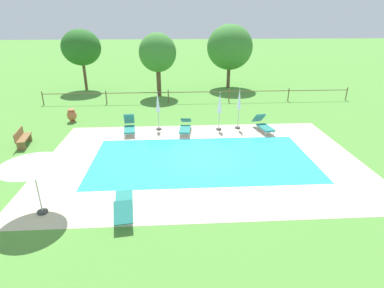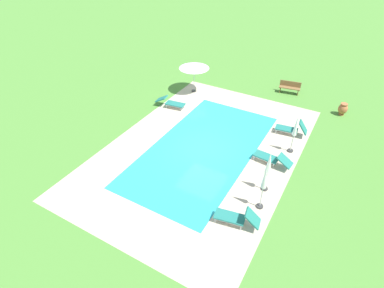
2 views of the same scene
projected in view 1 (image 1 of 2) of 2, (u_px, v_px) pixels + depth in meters
name	position (u px, v px, depth m)	size (l,w,h in m)	color
ground_plane	(202.00, 159.00, 14.76)	(160.00, 160.00, 0.00)	#518E38
pool_deck_paving	(202.00, 159.00, 14.75)	(14.86, 9.83, 0.01)	beige
swimming_pool_water	(202.00, 159.00, 14.75)	(10.35, 5.32, 0.01)	#2DB7C6
pool_coping_rim	(202.00, 159.00, 14.75)	(10.83, 5.80, 0.01)	beige
sun_lounger_north_near_steps	(129.00, 126.00, 17.93)	(0.82, 1.88, 1.02)	#237A70
sun_lounger_north_mid	(124.00, 204.00, 10.64)	(0.86, 2.12, 0.74)	#237A70
sun_lounger_north_far	(185.00, 127.00, 17.99)	(0.80, 2.10, 0.75)	#237A70
sun_lounger_north_end	(263.00, 125.00, 18.23)	(0.93, 2.00, 0.92)	#237A70
patio_umbrella_open_foreground	(31.00, 160.00, 9.99)	(2.16, 2.16, 2.27)	#383838
patio_umbrella_closed_row_west	(220.00, 105.00, 17.99)	(0.32, 0.32, 2.29)	#383838
patio_umbrella_closed_row_mid_west	(158.00, 105.00, 18.02)	(0.32, 0.32, 2.34)	#383838
patio_umbrella_closed_row_centre	(239.00, 102.00, 18.19)	(0.32, 0.32, 2.53)	#383838
wooden_bench_lawn_side	(22.00, 137.00, 16.14)	(0.68, 1.55, 0.87)	olive
terracotta_urn_near_fence	(72.00, 115.00, 19.81)	(0.59, 0.59, 0.82)	#B7663D
perimeter_fence	(199.00, 94.00, 24.06)	(23.89, 0.08, 1.05)	brown
tree_far_west	(230.00, 47.00, 27.98)	(4.11, 4.11, 5.67)	brown
tree_west_mid	(81.00, 48.00, 27.05)	(3.38, 3.38, 5.29)	brown
tree_centre	(158.00, 53.00, 25.07)	(3.03, 3.03, 5.11)	brown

